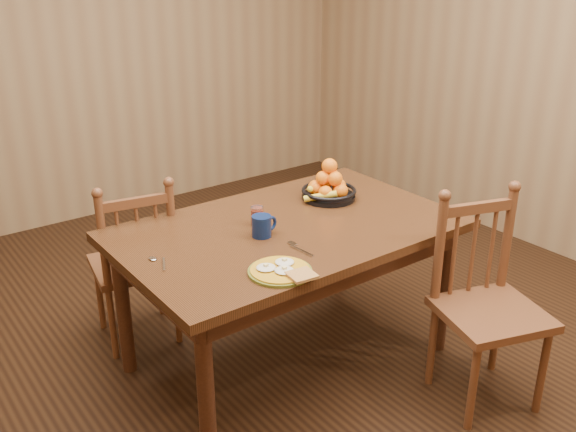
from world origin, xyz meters
TOP-DOWN VIEW (x-y plane):
  - room at (0.00, 0.00)m, footprint 4.52×5.02m
  - dining_table at (0.00, 0.00)m, footprint 1.60×1.00m
  - chair_far at (-0.53, 0.63)m, footprint 0.48×0.47m
  - chair_near at (0.56, -0.75)m, footprint 0.55×0.54m
  - breakfast_plate at (-0.31, -0.37)m, footprint 0.26×0.29m
  - fork at (-0.12, -0.23)m, footprint 0.04×0.18m
  - spoon at (-0.67, 0.03)m, footprint 0.06×0.15m
  - coffee_mug at (-0.16, -0.02)m, footprint 0.13×0.09m
  - juice_glass at (-0.11, 0.10)m, footprint 0.06×0.06m
  - fruit_bowl at (0.39, 0.16)m, footprint 0.29×0.29m

SIDE VIEW (x-z plane):
  - chair_far at x=-0.53m, z-range -0.01..0.91m
  - chair_near at x=0.56m, z-range -0.01..0.96m
  - dining_table at x=0.00m, z-range 0.29..1.04m
  - fork at x=-0.12m, z-range 0.75..0.76m
  - spoon at x=-0.67m, z-range 0.75..0.76m
  - breakfast_plate at x=-0.31m, z-range 0.74..0.78m
  - juice_glass at x=-0.11m, z-range 0.75..0.84m
  - coffee_mug at x=-0.16m, z-range 0.75..0.85m
  - fruit_bowl at x=0.39m, z-range 0.70..0.93m
  - room at x=0.00m, z-range -0.01..2.71m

